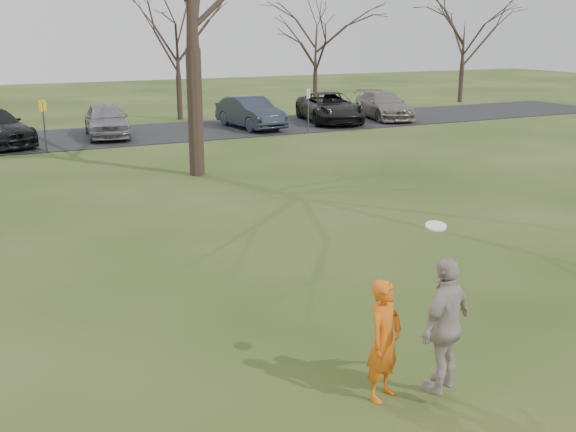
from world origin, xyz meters
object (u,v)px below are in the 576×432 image
at_px(car_4, 106,120).
at_px(catching_play, 445,325).
at_px(player_defender, 384,340).
at_px(car_6, 330,107).
at_px(car_5, 250,113).
at_px(car_7, 384,106).

height_order(car_4, catching_play, catching_play).
bearing_deg(player_defender, catching_play, -56.24).
bearing_deg(car_4, player_defender, -86.16).
xyz_separation_m(player_defender, car_6, (13.23, 24.55, -0.02)).
bearing_deg(car_6, car_4, -167.22).
distance_m(car_6, catching_play, 27.94).
relative_size(car_5, car_6, 0.84).
relative_size(car_5, catching_play, 2.08).
distance_m(car_4, car_6, 11.70).
xyz_separation_m(car_5, catching_play, (-7.89, -24.74, 0.27)).
bearing_deg(player_defender, car_5, 45.60).
relative_size(player_defender, car_4, 0.37).
height_order(car_4, car_7, car_4).
bearing_deg(car_7, car_5, -168.36).
bearing_deg(car_5, car_7, -4.59).
distance_m(car_6, car_7, 3.34).
xyz_separation_m(player_defender, catching_play, (0.66, -0.40, 0.25)).
bearing_deg(car_6, catching_play, -103.77).
distance_m(player_defender, car_6, 27.89).
relative_size(car_6, car_7, 1.13).
xyz_separation_m(car_7, catching_play, (-15.91, -24.87, 0.32)).
bearing_deg(car_7, car_6, -170.71).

